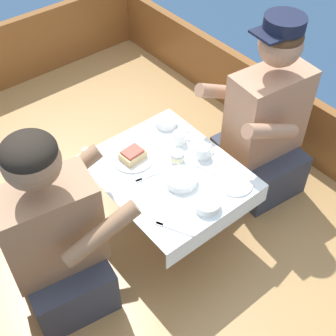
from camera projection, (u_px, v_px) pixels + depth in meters
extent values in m
plane|color=navy|center=(159.00, 247.00, 2.75)|extent=(60.00, 60.00, 0.00)
cube|color=#A87F4C|center=(158.00, 232.00, 2.65)|extent=(2.04, 3.33, 0.29)
cube|color=brown|center=(286.00, 115.00, 2.84)|extent=(0.06, 3.33, 0.40)
cube|color=brown|center=(13.00, 53.00, 3.27)|extent=(1.92, 0.06, 0.46)
cylinder|color=#B2B2B7|center=(168.00, 202.00, 2.36)|extent=(0.07, 0.07, 0.40)
cube|color=#A87F4C|center=(168.00, 173.00, 2.21)|extent=(0.57, 0.69, 0.02)
cube|color=white|center=(168.00, 171.00, 2.20)|extent=(0.60, 0.72, 0.00)
cube|color=white|center=(220.00, 225.00, 2.04)|extent=(0.60, 0.00, 0.10)
cube|color=white|center=(125.00, 140.00, 2.43)|extent=(0.60, 0.00, 0.10)
cube|color=#333847|center=(64.00, 274.00, 2.14)|extent=(0.43, 0.49, 0.26)
cube|color=#936B4C|center=(50.00, 227.00, 1.90)|extent=(0.43, 0.28, 0.44)
sphere|color=#936B4C|center=(31.00, 161.00, 1.63)|extent=(0.22, 0.22, 0.22)
ellipsoid|color=black|center=(28.00, 151.00, 1.59)|extent=(0.20, 0.20, 0.12)
cylinder|color=#936B4C|center=(67.00, 175.00, 2.01)|extent=(0.34, 0.12, 0.21)
cylinder|color=#936B4C|center=(101.00, 234.00, 1.79)|extent=(0.34, 0.12, 0.21)
cube|color=#333847|center=(257.00, 164.00, 2.64)|extent=(0.41, 0.48, 0.26)
cube|color=tan|center=(267.00, 113.00, 2.38)|extent=(0.42, 0.26, 0.48)
sphere|color=tan|center=(281.00, 45.00, 2.10)|extent=(0.21, 0.21, 0.21)
ellipsoid|color=#472D19|center=(282.00, 35.00, 2.07)|extent=(0.20, 0.20, 0.11)
cylinder|color=tan|center=(271.00, 131.00, 2.16)|extent=(0.34, 0.11, 0.21)
cylinder|color=tan|center=(223.00, 92.00, 2.37)|extent=(0.34, 0.11, 0.21)
cylinder|color=black|center=(285.00, 23.00, 2.02)|extent=(0.19, 0.19, 0.06)
cube|color=black|center=(268.00, 35.00, 2.01)|extent=(0.11, 0.15, 0.01)
cylinder|color=white|center=(133.00, 159.00, 2.25)|extent=(0.20, 0.20, 0.01)
cylinder|color=white|center=(235.00, 184.00, 2.13)|extent=(0.16, 0.16, 0.01)
cube|color=#E0BC7F|center=(133.00, 155.00, 2.23)|extent=(0.12, 0.10, 0.04)
cube|color=#B74C3D|center=(132.00, 152.00, 2.21)|extent=(0.10, 0.08, 0.01)
cylinder|color=white|center=(181.00, 179.00, 2.13)|extent=(0.15, 0.15, 0.04)
cylinder|color=beige|center=(181.00, 178.00, 2.13)|extent=(0.12, 0.12, 0.02)
cylinder|color=white|center=(166.00, 122.00, 2.42)|extent=(0.11, 0.11, 0.04)
cylinder|color=beige|center=(166.00, 120.00, 2.41)|extent=(0.09, 0.09, 0.02)
cylinder|color=white|center=(207.00, 204.00, 2.03)|extent=(0.12, 0.12, 0.04)
cylinder|color=beige|center=(207.00, 203.00, 2.02)|extent=(0.10, 0.10, 0.02)
cylinder|color=white|center=(180.00, 138.00, 2.31)|extent=(0.06, 0.06, 0.06)
torus|color=white|center=(186.00, 134.00, 2.33)|extent=(0.04, 0.01, 0.04)
cylinder|color=#3D2314|center=(180.00, 135.00, 2.30)|extent=(0.05, 0.05, 0.01)
cylinder|color=white|center=(203.00, 152.00, 2.24)|extent=(0.07, 0.07, 0.06)
torus|color=white|center=(210.00, 147.00, 2.26)|extent=(0.04, 0.01, 0.04)
cylinder|color=#3D2314|center=(203.00, 149.00, 2.23)|extent=(0.06, 0.06, 0.01)
cylinder|color=silver|center=(177.00, 157.00, 2.22)|extent=(0.06, 0.06, 0.05)
cylinder|color=beige|center=(177.00, 157.00, 2.22)|extent=(0.07, 0.07, 0.03)
cube|color=silver|center=(155.00, 194.00, 2.09)|extent=(0.08, 0.16, 0.00)
cube|color=silver|center=(210.00, 171.00, 2.19)|extent=(0.07, 0.16, 0.00)
ellipsoid|color=silver|center=(197.00, 166.00, 2.22)|extent=(0.04, 0.02, 0.01)
cube|color=silver|center=(86.00, 159.00, 2.25)|extent=(0.08, 0.16, 0.00)
ellipsoid|color=silver|center=(85.00, 149.00, 2.30)|extent=(0.04, 0.02, 0.01)
cube|color=silver|center=(152.00, 175.00, 2.18)|extent=(0.17, 0.04, 0.00)
cube|color=silver|center=(139.00, 180.00, 2.15)|extent=(0.04, 0.03, 0.00)
cube|color=silver|center=(153.00, 133.00, 2.38)|extent=(0.14, 0.12, 0.00)
cube|color=silver|center=(174.00, 229.00, 1.96)|extent=(0.09, 0.16, 0.00)
cube|color=silver|center=(159.00, 224.00, 1.98)|extent=(0.03, 0.04, 0.00)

